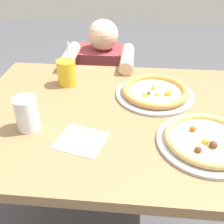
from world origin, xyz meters
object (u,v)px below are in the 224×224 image
pizza_far (155,92)px  drink_cup_colored (67,72)px  pizza_near (207,140)px  water_cup_clear (27,113)px  diner_seated (104,94)px

pizza_far → drink_cup_colored: (-0.41, 0.07, 0.04)m
pizza_near → water_cup_clear: water_cup_clear is taller
drink_cup_colored → diner_seated: (0.11, 0.47, -0.38)m
pizza_near → diner_seated: 1.03m
diner_seated → drink_cup_colored: bearing=-103.3°
drink_cup_colored → diner_seated: 0.61m
drink_cup_colored → water_cup_clear: bearing=-99.7°
water_cup_clear → diner_seated: 0.93m
pizza_near → drink_cup_colored: bearing=145.7°
pizza_far → diner_seated: size_ratio=0.37×
pizza_far → water_cup_clear: 0.55m
pizza_far → diner_seated: bearing=118.5°
pizza_near → drink_cup_colored: drink_cup_colored is taller
pizza_near → diner_seated: diner_seated is taller
drink_cup_colored → water_cup_clear: drink_cup_colored is taller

